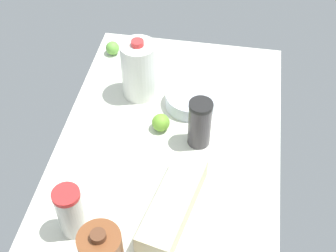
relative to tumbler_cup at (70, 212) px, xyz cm
name	(u,v)px	position (x,y,z in cm)	size (l,w,h in cm)	color
countertop	(168,149)	(36.38, -21.71, -10.55)	(120.00, 76.00, 3.00)	silver
tumbler_cup	(70,212)	(0.00, 0.00, 0.00)	(7.82, 7.82, 18.02)	beige
milk_jug	(139,70)	(61.17, -6.75, 2.26)	(12.86, 12.86, 24.18)	white
shaker_bottle	(200,123)	(40.19, -31.73, 0.08)	(7.97, 7.97, 18.18)	#3E3A3E
mixing_bowl	(191,99)	(58.01, -26.80, -6.33)	(19.15, 19.15, 5.43)	silver
egg_carton	(173,204)	(10.77, -27.61, -5.34)	(33.74, 10.58, 7.41)	beige
lime_loose	(161,123)	(43.93, -17.88, -5.88)	(6.33, 6.33, 6.33)	#6EAB32
lime_by_jug	(112,48)	(82.81, 9.48, -6.26)	(5.58, 5.58, 5.58)	#67AB40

